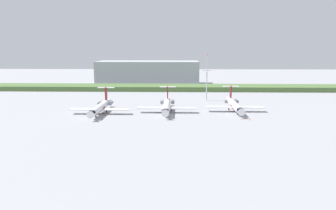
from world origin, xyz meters
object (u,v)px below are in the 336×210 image
regional_jet_nearest (101,107)px  regional_jet_second (167,106)px  safety_cone_mid_marker (250,119)px  safety_cone_front_marker (241,119)px  antenna_mast (207,81)px  regional_jet_third (234,105)px

regional_jet_nearest → regional_jet_second: bearing=8.1°
safety_cone_mid_marker → safety_cone_front_marker: bearing=174.2°
regional_jet_second → antenna_mast: size_ratio=1.40×
antenna_mast → safety_cone_mid_marker: bearing=-75.2°
safety_cone_front_marker → antenna_mast: bearing=101.0°
antenna_mast → safety_cone_front_marker: (8.67, -44.50, -8.92)m
regional_jet_second → regional_jet_third: size_ratio=1.00×
regional_jet_nearest → safety_cone_mid_marker: regional_jet_nearest is taller
safety_cone_front_marker → safety_cone_mid_marker: 3.16m
regional_jet_nearest → safety_cone_front_marker: 53.45m
regional_jet_second → safety_cone_mid_marker: regional_jet_second is taller
regional_jet_nearest → antenna_mast: size_ratio=1.40×
safety_cone_front_marker → regional_jet_third: bearing=89.1°
regional_jet_third → safety_cone_front_marker: regional_jet_third is taller
regional_jet_nearest → regional_jet_second: size_ratio=1.00×
regional_jet_nearest → safety_cone_mid_marker: 56.60m
safety_cone_front_marker → safety_cone_mid_marker: (3.15, -0.32, 0.00)m
regional_jet_third → safety_cone_mid_marker: bearing=-80.6°
regional_jet_second → safety_cone_mid_marker: bearing=-25.7°
regional_jet_nearest → regional_jet_second: 25.79m
regional_jet_nearest → safety_cone_front_marker: bearing=-11.3°
safety_cone_mid_marker → regional_jet_second: bearing=154.3°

